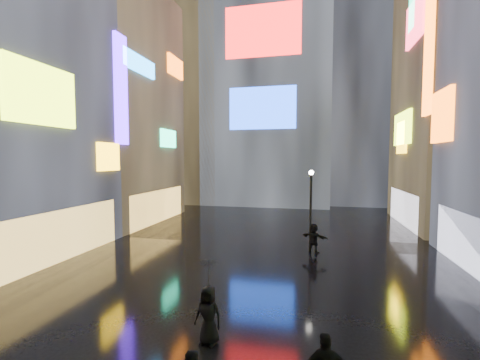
% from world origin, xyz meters
% --- Properties ---
extents(ground, '(140.00, 140.00, 0.00)m').
position_xyz_m(ground, '(0.00, 20.00, 0.00)').
color(ground, black).
rests_on(ground, ground).
extents(building_left_far, '(10.28, 12.00, 22.00)m').
position_xyz_m(building_left_far, '(-15.98, 26.00, 10.98)').
color(building_left_far, black).
rests_on(building_left_far, ground).
extents(building_right_far, '(10.28, 12.00, 28.00)m').
position_xyz_m(building_right_far, '(15.98, 30.00, 13.98)').
color(building_right_far, black).
rests_on(building_right_far, ground).
extents(tower_main, '(16.00, 14.20, 42.00)m').
position_xyz_m(tower_main, '(-3.00, 43.97, 21.01)').
color(tower_main, black).
rests_on(tower_main, ground).
extents(tower_flank_right, '(12.00, 12.00, 34.00)m').
position_xyz_m(tower_flank_right, '(9.00, 46.00, 17.00)').
color(tower_flank_right, black).
rests_on(tower_flank_right, ground).
extents(tower_flank_left, '(10.00, 10.00, 26.00)m').
position_xyz_m(tower_flank_left, '(-14.00, 42.00, 13.00)').
color(tower_flank_left, black).
rests_on(tower_flank_left, ground).
extents(lamp_far, '(0.30, 0.30, 5.20)m').
position_xyz_m(lamp_far, '(2.94, 19.26, 2.94)').
color(lamp_far, black).
rests_on(lamp_far, ground).
extents(pedestrian_4, '(0.99, 0.72, 1.86)m').
position_xyz_m(pedestrian_4, '(-0.13, 8.07, 0.93)').
color(pedestrian_4, black).
rests_on(pedestrian_4, ground).
extents(pedestrian_5, '(1.79, 1.22, 1.86)m').
position_xyz_m(pedestrian_5, '(3.15, 19.02, 0.93)').
color(pedestrian_5, black).
rests_on(pedestrian_5, ground).
extents(umbrella_2, '(1.31, 1.32, 0.87)m').
position_xyz_m(umbrella_2, '(-0.13, 8.07, 2.29)').
color(umbrella_2, black).
rests_on(umbrella_2, pedestrian_4).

